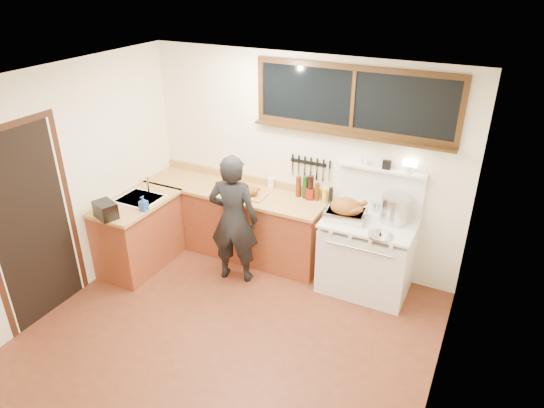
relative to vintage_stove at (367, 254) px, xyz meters
The scene contains 20 objects.
ground_plane 1.79m from the vintage_stove, 125.35° to the right, with size 4.00×3.50×0.02m, color #582717.
room_shell 2.10m from the vintage_stove, 125.35° to the right, with size 4.10×3.60×2.65m.
counter_back 1.80m from the vintage_stove, behind, with size 2.44×0.64×1.00m.
counter_left 2.81m from the vintage_stove, 163.78° to the right, with size 0.64×1.09×0.90m.
sink_unit 2.80m from the vintage_stove, 165.18° to the right, with size 0.50×0.45×0.37m.
vintage_stove is the anchor object (origin of this frame).
back_window 1.68m from the vintage_stove, 142.40° to the left, with size 2.32×0.13×0.77m.
left_doorway 3.63m from the vintage_stove, 146.77° to the right, with size 0.02×1.04×2.17m.
knife_strip 1.26m from the vintage_stove, 160.06° to the left, with size 0.52×0.03×0.28m.
man 1.60m from the vintage_stove, 161.18° to the right, with size 0.66×0.50×1.61m.
soap_bottle 2.65m from the vintage_stove, 159.18° to the right, with size 0.08×0.08×0.18m.
toaster 3.02m from the vintage_stove, 155.19° to the right, with size 0.32×0.27×0.19m.
cutting_board 1.58m from the vintage_stove, behind, with size 0.39×0.31×0.13m.
roast_turkey 0.60m from the vintage_stove, 165.29° to the right, with size 0.49×0.38×0.25m.
stockpot 0.64m from the vintage_stove, 24.96° to the left, with size 0.37×0.37×0.30m.
saucepan 0.57m from the vintage_stove, 91.39° to the left, with size 0.20×0.28×0.11m.
pot_lid 0.56m from the vintage_stove, 56.98° to the right, with size 0.33×0.33×0.04m.
coffee_tin 0.98m from the vintage_stove, 166.22° to the left, with size 0.11×0.09×0.14m.
pitcher 1.49m from the vintage_stove, 168.93° to the left, with size 0.08×0.08×0.15m.
bottle_cluster 1.01m from the vintage_stove, 164.82° to the left, with size 0.48×0.07×0.30m.
Camera 1 is at (2.12, -3.33, 3.50)m, focal length 32.00 mm.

